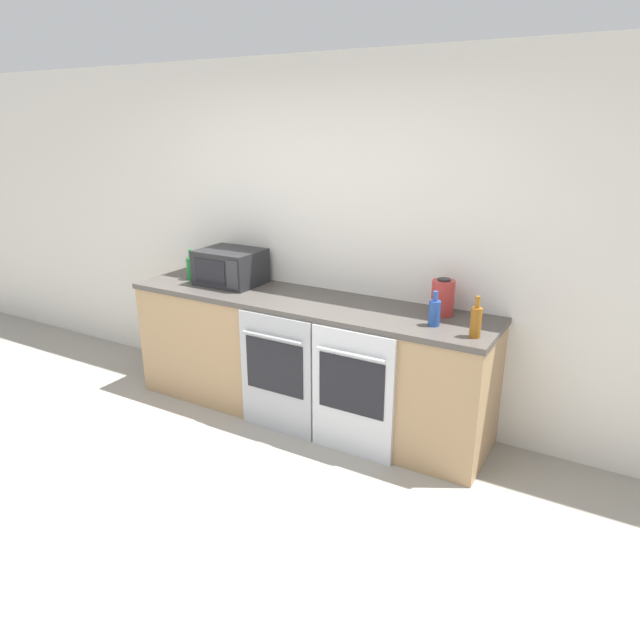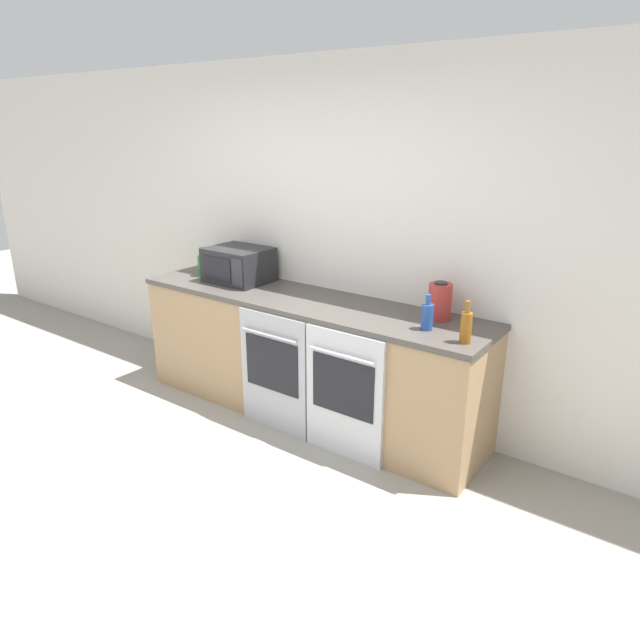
# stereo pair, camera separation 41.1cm
# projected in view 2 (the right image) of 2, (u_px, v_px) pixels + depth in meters

# --- Properties ---
(ground_plane) EXTENTS (16.00, 16.00, 0.00)m
(ground_plane) POSITION_uv_depth(u_px,v_px,m) (115.00, 534.00, 3.12)
(ground_plane) COLOR gray
(wall_back) EXTENTS (10.00, 0.06, 2.60)m
(wall_back) POSITION_uv_depth(u_px,v_px,m) (333.00, 240.00, 4.29)
(wall_back) COLOR silver
(wall_back) RESTS_ON ground_plane
(counter_back) EXTENTS (2.80, 0.66, 0.93)m
(counter_back) POSITION_uv_depth(u_px,v_px,m) (306.00, 357.00, 4.29)
(counter_back) COLOR tan
(counter_back) RESTS_ON ground_plane
(oven_left) EXTENTS (0.59, 0.06, 0.89)m
(oven_left) POSITION_uv_depth(u_px,v_px,m) (273.00, 372.00, 4.06)
(oven_left) COLOR #A8AAAF
(oven_left) RESTS_ON ground_plane
(oven_right) EXTENTS (0.59, 0.06, 0.89)m
(oven_right) POSITION_uv_depth(u_px,v_px,m) (344.00, 395.00, 3.73)
(oven_right) COLOR silver
(oven_right) RESTS_ON ground_plane
(microwave) EXTENTS (0.48, 0.40, 0.27)m
(microwave) POSITION_uv_depth(u_px,v_px,m) (239.00, 265.00, 4.55)
(microwave) COLOR #232326
(microwave) RESTS_ON counter_back
(bottle_amber) EXTENTS (0.07, 0.07, 0.25)m
(bottle_amber) POSITION_uv_depth(u_px,v_px,m) (466.00, 327.00, 3.27)
(bottle_amber) COLOR #8C5114
(bottle_amber) RESTS_ON counter_back
(bottle_green) EXTENTS (0.08, 0.08, 0.25)m
(bottle_green) POSITION_uv_depth(u_px,v_px,m) (203.00, 265.00, 4.71)
(bottle_green) COLOR #19722D
(bottle_green) RESTS_ON counter_back
(bottle_blue) EXTENTS (0.07, 0.07, 0.22)m
(bottle_blue) POSITION_uv_depth(u_px,v_px,m) (427.00, 316.00, 3.49)
(bottle_blue) COLOR #234793
(bottle_blue) RESTS_ON counter_back
(kettle) EXTENTS (0.15, 0.15, 0.25)m
(kettle) POSITION_uv_depth(u_px,v_px,m) (440.00, 301.00, 3.67)
(kettle) COLOR #B2332D
(kettle) RESTS_ON counter_back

